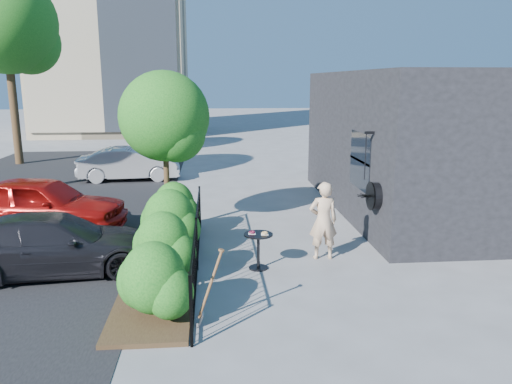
{
  "coord_description": "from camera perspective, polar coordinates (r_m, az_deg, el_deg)",
  "views": [
    {
      "loc": [
        -1.16,
        -9.57,
        3.75
      ],
      "look_at": [
        -0.15,
        1.75,
        1.2
      ],
      "focal_mm": 35.0,
      "sensor_mm": 36.0,
      "label": 1
    }
  ],
  "objects": [
    {
      "name": "fence",
      "position": [
        10.1,
        -6.8,
        -5.86
      ],
      "size": [
        0.05,
        6.05,
        1.1
      ],
      "color": "black",
      "rests_on": "ground"
    },
    {
      "name": "shovel",
      "position": [
        7.87,
        -5.45,
        -11.28
      ],
      "size": [
        0.44,
        0.17,
        1.28
      ],
      "color": "brown",
      "rests_on": "ground"
    },
    {
      "name": "ground",
      "position": [
        10.35,
        1.71,
        -8.61
      ],
      "size": [
        120.0,
        120.0,
        0.0
      ],
      "primitive_type": "plane",
      "color": "gray",
      "rests_on": "ground"
    },
    {
      "name": "shop_building",
      "position": [
        15.66,
        20.19,
        5.45
      ],
      "size": [
        6.22,
        9.0,
        4.0
      ],
      "color": "black",
      "rests_on": "ground"
    },
    {
      "name": "shrubs",
      "position": [
        10.19,
        -10.19,
        -4.98
      ],
      "size": [
        1.1,
        5.6,
        1.24
      ],
      "color": "#145917",
      "rests_on": "ground"
    },
    {
      "name": "planting_bed",
      "position": [
        10.32,
        -10.66,
        -8.65
      ],
      "size": [
        1.3,
        6.0,
        0.08
      ],
      "primitive_type": "cube",
      "color": "#382616",
      "rests_on": "ground"
    },
    {
      "name": "car_silver",
      "position": [
        19.73,
        -14.28,
        3.14
      ],
      "size": [
        3.9,
        1.59,
        1.26
      ],
      "primitive_type": "imported",
      "rotation": [
        0.0,
        0.0,
        1.64
      ],
      "color": "#ACACB1",
      "rests_on": "ground"
    },
    {
      "name": "woman",
      "position": [
        10.69,
        7.69,
        -3.26
      ],
      "size": [
        0.62,
        0.41,
        1.68
      ],
      "primitive_type": "imported",
      "rotation": [
        0.0,
        0.0,
        3.15
      ],
      "color": "#D6AF8A",
      "rests_on": "ground"
    },
    {
      "name": "street_tree_far",
      "position": [
        25.21,
        -26.58,
        16.29
      ],
      "size": [
        4.4,
        4.4,
        8.28
      ],
      "color": "#3F2B19",
      "rests_on": "ground"
    },
    {
      "name": "patio_tree",
      "position": [
        12.42,
        -10.14,
        7.89
      ],
      "size": [
        2.2,
        2.2,
        3.94
      ],
      "color": "#3F2B19",
      "rests_on": "ground"
    },
    {
      "name": "cafe_table",
      "position": [
        10.12,
        0.27,
        -6.03
      ],
      "size": [
        0.59,
        0.59,
        0.79
      ],
      "rotation": [
        0.0,
        0.0,
        -0.1
      ],
      "color": "black",
      "rests_on": "ground"
    },
    {
      "name": "car_red",
      "position": [
        13.57,
        -23.39,
        -1.34
      ],
      "size": [
        4.4,
        2.3,
        1.43
      ],
      "primitive_type": "imported",
      "rotation": [
        0.0,
        0.0,
        1.42
      ],
      "color": "#A3100D",
      "rests_on": "ground"
    },
    {
      "name": "car_darkgrey",
      "position": [
        10.66,
        -22.01,
        -5.53
      ],
      "size": [
        4.27,
        2.18,
        1.19
      ],
      "primitive_type": "imported",
      "rotation": [
        0.0,
        0.0,
        1.7
      ],
      "color": "black",
      "rests_on": "ground"
    }
  ]
}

